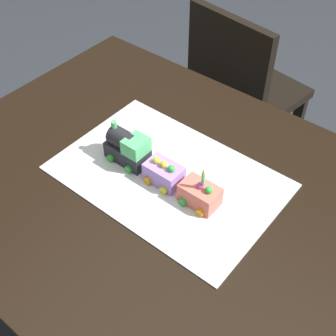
# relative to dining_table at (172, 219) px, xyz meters

# --- Properties ---
(ground_plane) EXTENTS (8.00, 8.00, 0.00)m
(ground_plane) POSITION_rel_dining_table_xyz_m (0.00, 0.00, -0.63)
(ground_plane) COLOR #2D3038
(dining_table) EXTENTS (1.40, 1.00, 0.74)m
(dining_table) POSITION_rel_dining_table_xyz_m (0.00, 0.00, 0.00)
(dining_table) COLOR black
(dining_table) RESTS_ON ground
(chair) EXTENTS (0.45, 0.45, 0.86)m
(chair) POSITION_rel_dining_table_xyz_m (-0.28, 0.83, -0.16)
(chair) COLOR black
(chair) RESTS_ON ground
(cake_board) EXTENTS (0.60, 0.40, 0.00)m
(cake_board) POSITION_rel_dining_table_xyz_m (-0.05, 0.04, 0.11)
(cake_board) COLOR silver
(cake_board) RESTS_ON dining_table
(cake_locomotive) EXTENTS (0.14, 0.08, 0.12)m
(cake_locomotive) POSITION_rel_dining_table_xyz_m (-0.17, 0.02, 0.16)
(cake_locomotive) COLOR #232328
(cake_locomotive) RESTS_ON cake_board
(cake_car_flatbed_lavender) EXTENTS (0.10, 0.08, 0.07)m
(cake_car_flatbed_lavender) POSITION_rel_dining_table_xyz_m (-0.04, 0.02, 0.14)
(cake_car_flatbed_lavender) COLOR #AD84E0
(cake_car_flatbed_lavender) RESTS_ON cake_board
(cake_car_hopper_coral) EXTENTS (0.10, 0.08, 0.07)m
(cake_car_hopper_coral) POSITION_rel_dining_table_xyz_m (0.07, 0.02, 0.14)
(cake_car_hopper_coral) COLOR #F27260
(cake_car_hopper_coral) RESTS_ON cake_board
(birthday_candle) EXTENTS (0.01, 0.01, 0.05)m
(birthday_candle) POSITION_rel_dining_table_xyz_m (0.08, 0.02, 0.21)
(birthday_candle) COLOR #66D872
(birthday_candle) RESTS_ON cake_car_hopper_coral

